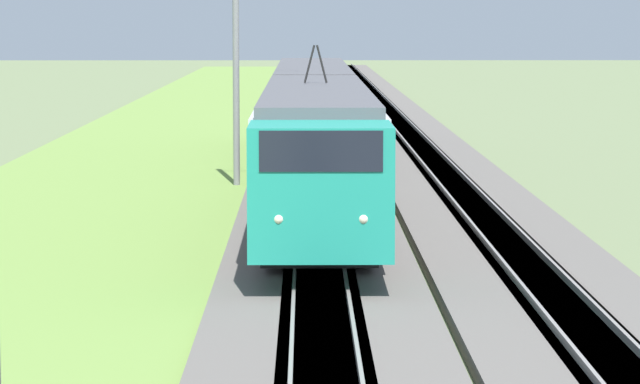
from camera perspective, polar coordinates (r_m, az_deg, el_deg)
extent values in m
cube|color=#605B56|center=(56.00, -0.26, 0.84)|extent=(240.00, 4.40, 0.30)
cube|color=#605B56|center=(56.21, 4.42, 0.84)|extent=(240.00, 4.40, 0.30)
cube|color=#4C4238|center=(56.00, -0.26, 0.84)|extent=(240.00, 1.57, 0.30)
cube|color=gray|center=(55.98, -0.80, 1.07)|extent=(240.00, 0.07, 0.15)
cube|color=gray|center=(55.99, 0.29, 1.07)|extent=(240.00, 0.07, 0.15)
cube|color=#4C4238|center=(56.21, 4.42, 0.84)|extent=(240.00, 1.57, 0.30)
cube|color=gray|center=(56.15, 3.88, 1.07)|extent=(240.00, 0.07, 0.15)
cube|color=gray|center=(56.24, 4.96, 1.07)|extent=(240.00, 0.07, 0.15)
cube|color=olive|center=(56.27, -6.07, 0.74)|extent=(240.00, 12.44, 0.12)
cube|color=teal|center=(30.32, 0.01, 0.08)|extent=(2.46, 2.86, 2.65)
cube|color=black|center=(29.86, 0.02, 1.69)|extent=(1.77, 2.38, 0.79)
sphere|color=#F2EAC6|center=(29.20, -1.57, -1.03)|extent=(0.20, 0.20, 0.20)
sphere|color=#F2EAC6|center=(29.22, 1.64, -1.02)|extent=(0.20, 0.20, 0.20)
cube|color=#2D2D33|center=(40.57, -0.14, 0.38)|extent=(17.96, 2.98, 0.74)
cube|color=silver|center=(40.45, -0.14, 2.24)|extent=(17.96, 2.98, 1.91)
cube|color=black|center=(40.43, -0.14, 2.46)|extent=(16.52, 3.00, 0.80)
cube|color=#515156|center=(40.38, -0.14, 3.77)|extent=(17.96, 2.74, 0.25)
cube|color=black|center=(40.64, -0.14, -0.53)|extent=(17.06, 2.53, 0.55)
cylinder|color=black|center=(33.51, -0.95, -1.79)|extent=(0.86, 0.12, 0.86)
cylinder|color=black|center=(33.52, 0.87, -1.78)|extent=(0.86, 0.12, 0.86)
cube|color=#2D2D33|center=(60.28, -0.28, 2.41)|extent=(20.42, 2.98, 0.74)
cube|color=silver|center=(60.20, -0.28, 3.67)|extent=(20.42, 2.98, 1.91)
cube|color=black|center=(60.19, -0.28, 3.81)|extent=(18.78, 3.00, 0.80)
cube|color=#515156|center=(60.15, -0.28, 4.69)|extent=(20.42, 2.74, 0.25)
cube|color=black|center=(60.33, -0.28, 1.80)|extent=(19.40, 2.53, 0.55)
cylinder|color=black|center=(43.04, -0.40, 4.84)|extent=(0.06, 0.33, 1.08)
cylinder|color=black|center=(43.05, 0.07, 4.84)|extent=(0.06, 0.33, 1.08)
cube|color=black|center=(33.65, -0.04, -3.27)|extent=(0.10, 0.10, 0.00)
cylinder|color=slate|center=(51.02, -3.18, 4.75)|extent=(0.22, 0.22, 8.26)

